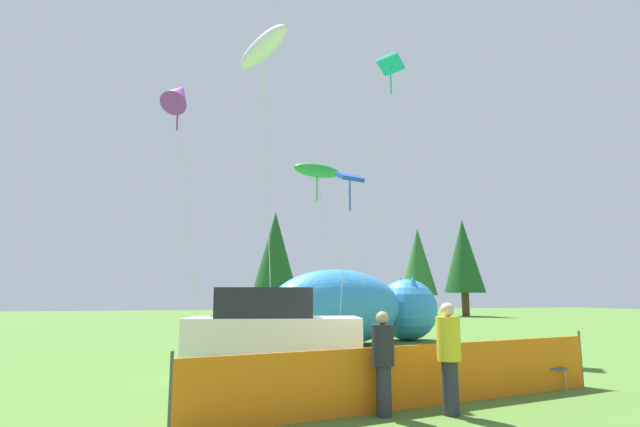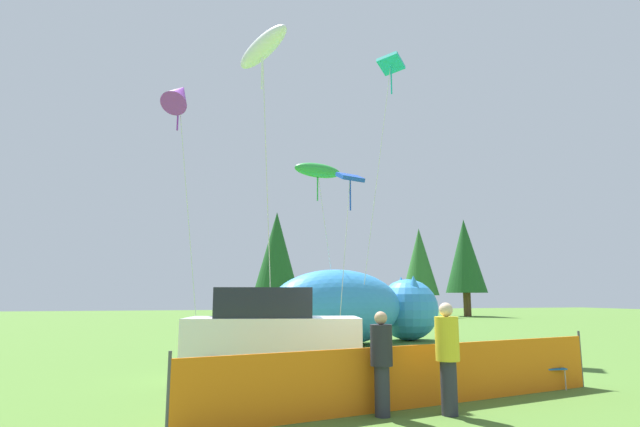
% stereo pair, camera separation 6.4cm
% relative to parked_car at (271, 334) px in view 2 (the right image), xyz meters
% --- Properties ---
extents(ground_plane, '(120.00, 120.00, 0.00)m').
position_rel_parked_car_xyz_m(ground_plane, '(2.00, -0.92, -1.05)').
color(ground_plane, '#4C752D').
extents(parked_car, '(4.44, 2.51, 2.17)m').
position_rel_parked_car_xyz_m(parked_car, '(0.00, 0.00, 0.00)').
color(parked_car, white).
rests_on(parked_car, ground).
extents(folding_chair, '(0.58, 0.58, 0.92)m').
position_rel_parked_car_xyz_m(folding_chair, '(5.50, -2.80, -0.52)').
color(folding_chair, '#1959A5').
rests_on(folding_chair, ground).
extents(inflatable_cat, '(8.59, 5.64, 3.01)m').
position_rel_parked_car_xyz_m(inflatable_cat, '(4.66, 7.40, 0.34)').
color(inflatable_cat, '#338CD8').
rests_on(inflatable_cat, ground).
extents(safety_fence, '(8.71, 2.00, 1.19)m').
position_rel_parked_car_xyz_m(safety_fence, '(2.13, -3.78, -0.51)').
color(safety_fence, orange).
rests_on(safety_fence, ground).
extents(spectator_in_grey_shirt, '(0.37, 0.37, 1.71)m').
position_rel_parked_car_xyz_m(spectator_in_grey_shirt, '(1.20, -4.27, -0.12)').
color(spectator_in_grey_shirt, '#2D2D38').
rests_on(spectator_in_grey_shirt, ground).
extents(spectator_in_red_shirt, '(0.40, 0.40, 1.85)m').
position_rel_parked_car_xyz_m(spectator_in_red_shirt, '(2.32, -4.46, -0.04)').
color(spectator_in_red_shirt, '#2D2D38').
rests_on(spectator_in_red_shirt, ground).
extents(kite_white_ghost, '(1.55, 2.55, 9.80)m').
position_rel_parked_car_xyz_m(kite_white_ghost, '(-0.14, 1.61, 8.26)').
color(kite_white_ghost, silver).
rests_on(kite_white_ghost, ground).
extents(kite_blue_box, '(1.21, 1.08, 6.75)m').
position_rel_parked_car_xyz_m(kite_blue_box, '(3.82, 5.43, 5.31)').
color(kite_blue_box, silver).
rests_on(kite_blue_box, ground).
extents(kite_purple_delta, '(1.76, 2.23, 9.76)m').
position_rel_parked_car_xyz_m(kite_purple_delta, '(-2.62, 5.00, 7.89)').
color(kite_purple_delta, silver).
rests_on(kite_purple_delta, ground).
extents(kite_green_fish, '(2.05, 0.77, 7.59)m').
position_rel_parked_car_xyz_m(kite_green_fish, '(3.04, 7.43, 6.10)').
color(kite_green_fish, silver).
rests_on(kite_green_fish, ground).
extents(kite_teal_diamond, '(2.00, 1.49, 11.61)m').
position_rel_parked_car_xyz_m(kite_teal_diamond, '(5.58, 5.39, 9.98)').
color(kite_teal_diamond, silver).
rests_on(kite_teal_diamond, ground).
extents(horizon_tree_east, '(3.51, 3.51, 8.37)m').
position_rel_parked_car_xyz_m(horizon_tree_east, '(19.21, 31.51, 4.09)').
color(horizon_tree_east, brown).
rests_on(horizon_tree_east, ground).
extents(horizon_tree_west, '(3.94, 3.94, 9.40)m').
position_rel_parked_car_xyz_m(horizon_tree_west, '(23.92, 31.24, 4.72)').
color(horizon_tree_west, brown).
rests_on(horizon_tree_west, ground).
extents(horizon_tree_mid, '(3.75, 3.75, 8.94)m').
position_rel_parked_car_xyz_m(horizon_tree_mid, '(4.90, 28.78, 4.44)').
color(horizon_tree_mid, brown).
rests_on(horizon_tree_mid, ground).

